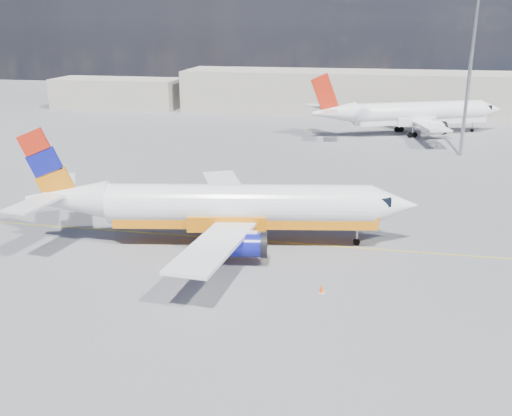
# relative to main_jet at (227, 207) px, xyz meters

# --- Properties ---
(ground) EXTENTS (240.00, 240.00, 0.00)m
(ground) POSITION_rel_main_jet_xyz_m (4.18, -1.84, -3.25)
(ground) COLOR #5D5D62
(ground) RESTS_ON ground
(taxi_line) EXTENTS (70.00, 0.15, 0.01)m
(taxi_line) POSITION_rel_main_jet_xyz_m (4.18, 1.16, -3.24)
(taxi_line) COLOR yellow
(taxi_line) RESTS_ON ground
(terminal_main) EXTENTS (70.00, 14.00, 8.00)m
(terminal_main) POSITION_rel_main_jet_xyz_m (9.18, 73.16, 0.75)
(terminal_main) COLOR beige
(terminal_main) RESTS_ON ground
(terminal_annex) EXTENTS (26.00, 10.00, 6.00)m
(terminal_annex) POSITION_rel_main_jet_xyz_m (-40.82, 70.16, -0.25)
(terminal_annex) COLOR beige
(terminal_annex) RESTS_ON ground
(main_jet) EXTENTS (32.30, 25.08, 9.75)m
(main_jet) POSITION_rel_main_jet_xyz_m (0.00, 0.00, 0.00)
(main_jet) COLOR white
(main_jet) RESTS_ON ground
(second_jet) EXTENTS (32.56, 24.56, 10.00)m
(second_jet) POSITION_rel_main_jet_xyz_m (17.83, 51.52, 0.08)
(second_jet) COLOR white
(second_jet) RESTS_ON ground
(traffic_cone) EXTENTS (0.43, 0.43, 0.60)m
(traffic_cone) POSITION_rel_main_jet_xyz_m (8.39, -7.38, -2.96)
(traffic_cone) COLOR white
(traffic_cone) RESTS_ON ground
(floodlight_mast) EXTENTS (1.62, 1.62, 22.19)m
(floodlight_mast) POSITION_rel_main_jet_xyz_m (23.53, 37.37, 10.05)
(floodlight_mast) COLOR #9898A0
(floodlight_mast) RESTS_ON ground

